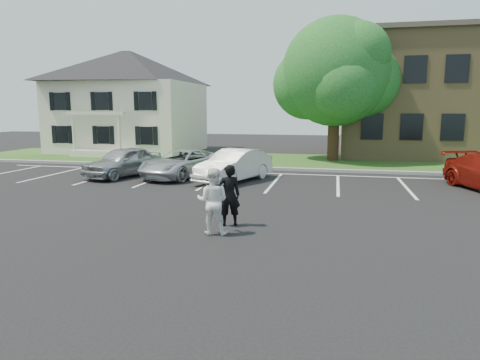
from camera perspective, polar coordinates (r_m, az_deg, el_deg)
name	(u,v)px	position (r m, az deg, el deg)	size (l,w,h in m)	color
ground_plane	(232,232)	(11.54, -1.09, -6.93)	(90.00, 90.00, 0.00)	black
curb	(285,169)	(23.13, 5.96, 1.47)	(40.00, 0.30, 0.15)	gray
grass_strip	(292,161)	(27.08, 6.95, 2.53)	(44.00, 8.00, 0.08)	#164811
stall_lines	(307,180)	(20.01, 8.92, -0.03)	(34.00, 5.36, 0.01)	silver
house	(129,102)	(34.48, -14.58, 10.07)	(10.30, 9.22, 7.60)	beige
tree	(337,75)	(27.65, 12.81, 13.53)	(7.80, 7.20, 8.80)	black
man_black_suit	(229,195)	(11.96, -1.47, -2.05)	(0.64, 0.42, 1.74)	black
man_white_shirt	(213,201)	(11.19, -3.66, -2.83)	(0.85, 0.66, 1.76)	white
car_silver_west	(123,162)	(21.62, -15.28, 2.37)	(1.72, 4.27, 1.45)	#ACACB0
car_silver_minivan	(182,164)	(20.83, -7.73, 2.19)	(2.20, 4.77, 1.32)	#B8BBC0
car_white_sedan	(234,166)	(19.44, -0.78, 1.95)	(1.53, 4.40, 1.45)	silver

